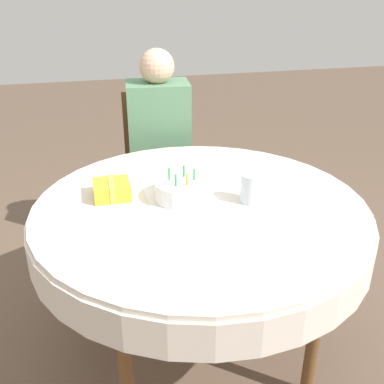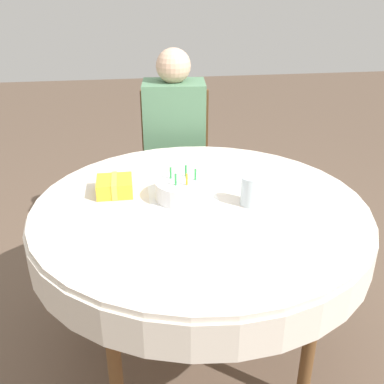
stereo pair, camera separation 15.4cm
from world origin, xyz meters
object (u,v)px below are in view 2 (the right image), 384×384
object	(u,v)px
person	(175,136)
birthday_cake	(183,189)
chair	(176,164)
gift_box	(115,186)
drinking_glass	(251,191)

from	to	relation	value
person	birthday_cake	distance (m)	0.83
chair	birthday_cake	xyz separation A→B (m)	(-0.07, -0.93, 0.27)
person	gift_box	size ratio (longest dim) A/B	8.09
birthday_cake	gift_box	distance (m)	0.28
birthday_cake	drinking_glass	world-z (taller)	birthday_cake
chair	drinking_glass	xyz separation A→B (m)	(0.18, -1.01, 0.29)
chair	birthday_cake	size ratio (longest dim) A/B	4.19
drinking_glass	person	bearing A→B (deg)	101.79
gift_box	birthday_cake	bearing A→B (deg)	-17.74
birthday_cake	gift_box	xyz separation A→B (m)	(-0.27, 0.09, -0.01)
chair	person	world-z (taller)	person
drinking_glass	gift_box	world-z (taller)	drinking_glass
person	gift_box	world-z (taller)	person
chair	person	distance (m)	0.23
birthday_cake	gift_box	bearing A→B (deg)	162.26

